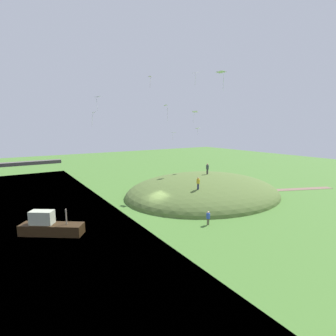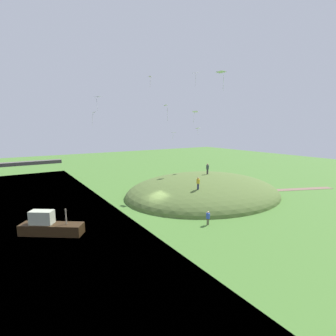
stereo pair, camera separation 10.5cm
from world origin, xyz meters
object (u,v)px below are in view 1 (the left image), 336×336
(kite_0, at_px, (198,128))
(kite_3, at_px, (166,107))
(boat_on_lake, at_px, (50,226))
(kite_1, at_px, (173,133))
(kite_2, at_px, (94,114))
(person_with_child, at_px, (208,216))
(kite_5, at_px, (196,73))
(kite_4, at_px, (221,73))
(person_near_shore, at_px, (207,168))
(kite_6, at_px, (150,78))
(person_on_hilltop, at_px, (198,182))
(kite_8, at_px, (98,97))
(kite_7, at_px, (195,112))

(kite_0, height_order, kite_3, kite_3)
(boat_on_lake, bearing_deg, kite_1, -113.19)
(kite_2, height_order, kite_3, kite_3)
(person_with_child, relative_size, kite_3, 0.75)
(kite_5, bearing_deg, kite_3, -151.28)
(kite_3, bearing_deg, kite_4, -51.82)
(person_near_shore, distance_m, kite_6, 18.05)
(kite_2, bearing_deg, kite_0, -9.64)
(person_near_shore, distance_m, kite_1, 13.25)
(person_on_hilltop, xyz_separation_m, kite_3, (-3.16, 3.28, 10.15))
(kite_5, bearing_deg, person_near_shore, -79.68)
(kite_4, bearing_deg, kite_8, 142.72)
(boat_on_lake, xyz_separation_m, kite_8, (7.59, 5.70, 14.09))
(person_near_shore, relative_size, kite_8, 0.98)
(kite_3, bearing_deg, person_on_hilltop, -46.08)
(boat_on_lake, bearing_deg, person_near_shore, -135.45)
(kite_3, height_order, kite_6, kite_6)
(kite_2, distance_m, kite_6, 11.50)
(kite_1, height_order, kite_4, kite_4)
(kite_5, distance_m, kite_8, 17.90)
(person_near_shore, height_order, kite_5, kite_5)
(person_with_child, relative_size, kite_4, 0.71)
(kite_4, relative_size, kite_5, 1.00)
(kite_8, bearing_deg, kite_4, -37.28)
(kite_4, distance_m, kite_7, 13.95)
(boat_on_lake, relative_size, person_on_hilltop, 3.62)
(kite_0, xyz_separation_m, kite_4, (-7.00, -12.84, 6.92))
(kite_1, distance_m, kite_7, 8.53)
(person_near_shore, xyz_separation_m, kite_2, (-16.40, 8.22, 8.80))
(boat_on_lake, distance_m, kite_4, 26.63)
(person_with_child, xyz_separation_m, kite_3, (-0.01, 8.95, 12.79))
(kite_0, xyz_separation_m, kite_3, (-11.49, -7.13, 2.92))
(person_near_shore, height_order, kite_7, kite_7)
(kite_1, xyz_separation_m, kite_2, (-17.53, -3.74, 3.22))
(kite_2, bearing_deg, person_on_hilltop, -53.54)
(kite_5, bearing_deg, kite_4, -113.08)
(person_with_child, height_order, kite_3, kite_3)
(kite_3, bearing_deg, kite_8, 154.45)
(boat_on_lake, bearing_deg, kite_5, -128.77)
(kite_6, bearing_deg, person_near_shore, -47.76)
(kite_1, bearing_deg, person_with_child, -115.00)
(person_with_child, height_order, kite_0, kite_0)
(kite_1, height_order, kite_2, kite_2)
(boat_on_lake, bearing_deg, kite_0, -125.88)
(kite_5, bearing_deg, kite_2, 161.59)
(person_on_hilltop, distance_m, kite_5, 19.24)
(kite_7, bearing_deg, person_near_shore, -97.95)
(kite_0, bearing_deg, kite_7, -149.42)
(kite_6, xyz_separation_m, kite_7, (7.36, -3.11, -5.65))
(kite_6, bearing_deg, kite_7, -22.92)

